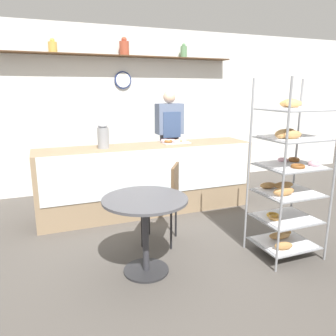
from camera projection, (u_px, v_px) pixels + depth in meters
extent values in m
plane|color=#4C4742|center=(182.00, 247.00, 3.62)|extent=(14.00, 14.00, 0.00)
cube|color=white|center=(122.00, 110.00, 5.61)|extent=(10.00, 0.06, 2.70)
cube|color=#4C331E|center=(123.00, 56.00, 5.27)|extent=(3.85, 0.24, 0.02)
cylinder|color=gold|center=(53.00, 47.00, 4.87)|extent=(0.13, 0.13, 0.15)
sphere|color=gold|center=(52.00, 40.00, 4.85)|extent=(0.07, 0.07, 0.07)
cylinder|color=#B24C33|center=(124.00, 48.00, 5.26)|extent=(0.15, 0.15, 0.22)
sphere|color=#B24C33|center=(124.00, 40.00, 5.22)|extent=(0.08, 0.08, 0.08)
cylinder|color=#669966|center=(184.00, 52.00, 5.63)|extent=(0.11, 0.11, 0.19)
sphere|color=#669966|center=(184.00, 45.00, 5.61)|extent=(0.06, 0.06, 0.06)
cylinder|color=navy|center=(123.00, 80.00, 5.46)|extent=(0.28, 0.03, 0.28)
cylinder|color=white|center=(123.00, 80.00, 5.44)|extent=(0.24, 0.00, 0.24)
cube|color=#937A5B|center=(148.00, 179.00, 4.58)|extent=(2.98, 0.61, 0.95)
cube|color=silver|center=(155.00, 172.00, 4.26)|extent=(2.86, 0.01, 0.61)
cylinder|color=gray|center=(283.00, 181.00, 2.92)|extent=(0.02, 0.02, 1.80)
cylinder|color=gray|center=(334.00, 174.00, 3.14)|extent=(0.02, 0.02, 1.80)
cylinder|color=gray|center=(249.00, 168.00, 3.39)|extent=(0.02, 0.02, 1.80)
cylinder|color=gray|center=(295.00, 163.00, 3.61)|extent=(0.02, 0.02, 1.80)
cube|color=gray|center=(283.00, 243.00, 3.45)|extent=(0.59, 0.50, 0.01)
cube|color=silver|center=(283.00, 242.00, 3.45)|extent=(0.52, 0.44, 0.01)
ellipsoid|color=olive|center=(283.00, 233.00, 3.54)|extent=(0.22, 0.09, 0.08)
ellipsoid|color=tan|center=(280.00, 235.00, 3.50)|extent=(0.25, 0.13, 0.07)
ellipsoid|color=#B27F47|center=(283.00, 246.00, 3.26)|extent=(0.20, 0.12, 0.08)
cube|color=gray|center=(286.00, 218.00, 3.38)|extent=(0.59, 0.50, 0.01)
cube|color=silver|center=(286.00, 217.00, 3.38)|extent=(0.52, 0.44, 0.01)
torus|color=tan|center=(275.00, 218.00, 3.31)|extent=(0.12, 0.12, 0.03)
torus|color=gold|center=(273.00, 215.00, 3.38)|extent=(0.13, 0.13, 0.03)
cube|color=gray|center=(288.00, 193.00, 3.32)|extent=(0.59, 0.50, 0.01)
cube|color=silver|center=(288.00, 192.00, 3.32)|extent=(0.52, 0.44, 0.01)
ellipsoid|color=#B27F47|center=(268.00, 185.00, 3.40)|extent=(0.19, 0.11, 0.06)
ellipsoid|color=#B27F47|center=(283.00, 185.00, 3.40)|extent=(0.24, 0.10, 0.07)
ellipsoid|color=#B27F47|center=(284.00, 191.00, 3.16)|extent=(0.24, 0.10, 0.09)
cube|color=gray|center=(290.00, 166.00, 3.25)|extent=(0.59, 0.50, 0.01)
cube|color=silver|center=(290.00, 165.00, 3.25)|extent=(0.52, 0.44, 0.01)
torus|color=brown|center=(294.00, 160.00, 3.38)|extent=(0.11, 0.11, 0.04)
torus|color=#EAB2C1|center=(315.00, 163.00, 3.20)|extent=(0.12, 0.12, 0.04)
torus|color=brown|center=(298.00, 166.00, 3.10)|extent=(0.13, 0.13, 0.03)
torus|color=#EAB2C1|center=(283.00, 160.00, 3.40)|extent=(0.10, 0.10, 0.03)
cube|color=gray|center=(293.00, 139.00, 3.19)|extent=(0.59, 0.50, 0.01)
cube|color=silver|center=(293.00, 137.00, 3.19)|extent=(0.52, 0.44, 0.01)
ellipsoid|color=tan|center=(284.00, 134.00, 3.06)|extent=(0.23, 0.11, 0.09)
ellipsoid|color=olive|center=(288.00, 133.00, 3.12)|extent=(0.24, 0.13, 0.09)
ellipsoid|color=tan|center=(293.00, 135.00, 3.03)|extent=(0.19, 0.10, 0.08)
cube|color=gray|center=(295.00, 110.00, 3.12)|extent=(0.59, 0.50, 0.01)
cube|color=silver|center=(296.00, 108.00, 3.12)|extent=(0.52, 0.44, 0.01)
ellipsoid|color=tan|center=(294.00, 104.00, 3.14)|extent=(0.18, 0.10, 0.08)
ellipsoid|color=#B27F47|center=(291.00, 104.00, 3.26)|extent=(0.22, 0.10, 0.07)
ellipsoid|color=#B27F47|center=(290.00, 104.00, 3.19)|extent=(0.23, 0.12, 0.07)
ellipsoid|color=#B27F47|center=(291.00, 103.00, 3.16)|extent=(0.20, 0.12, 0.08)
cube|color=#282833|center=(169.00, 165.00, 5.30)|extent=(0.25, 0.19, 1.01)
cube|color=slate|center=(169.00, 119.00, 5.13)|extent=(0.41, 0.22, 0.47)
cube|color=#334770|center=(172.00, 125.00, 5.05)|extent=(0.29, 0.01, 0.39)
sphere|color=beige|center=(169.00, 97.00, 5.05)|extent=(0.19, 0.19, 0.19)
cylinder|color=#262628|center=(146.00, 270.00, 3.14)|extent=(0.43, 0.43, 0.02)
cylinder|color=#333338|center=(146.00, 236.00, 3.05)|extent=(0.06, 0.06, 0.69)
cylinder|color=#4C4C51|center=(145.00, 199.00, 2.97)|extent=(0.79, 0.79, 0.02)
cylinder|color=black|center=(149.00, 216.00, 3.88)|extent=(0.02, 0.02, 0.48)
cylinder|color=black|center=(142.00, 226.00, 3.57)|extent=(0.02, 0.02, 0.48)
cylinder|color=black|center=(176.00, 217.00, 3.82)|extent=(0.02, 0.02, 0.48)
cylinder|color=black|center=(171.00, 229.00, 3.51)|extent=(0.02, 0.02, 0.48)
cube|color=brown|center=(159.00, 201.00, 3.64)|extent=(0.52, 0.52, 0.03)
cube|color=brown|center=(175.00, 183.00, 3.56)|extent=(0.22, 0.32, 0.40)
cylinder|color=gray|center=(103.00, 138.00, 4.24)|extent=(0.15, 0.15, 0.27)
ellipsoid|color=gray|center=(103.00, 126.00, 4.21)|extent=(0.12, 0.12, 0.06)
cube|color=silver|center=(175.00, 142.00, 4.70)|extent=(0.39, 0.26, 0.01)
torus|color=tan|center=(178.00, 141.00, 4.72)|extent=(0.11, 0.11, 0.03)
torus|color=brown|center=(168.00, 141.00, 4.65)|extent=(0.12, 0.12, 0.04)
torus|color=#EAB2C1|center=(182.00, 140.00, 4.79)|extent=(0.12, 0.12, 0.03)
torus|color=#EAB2C1|center=(176.00, 141.00, 4.68)|extent=(0.12, 0.12, 0.03)
torus|color=#EAB2C1|center=(165.00, 141.00, 4.70)|extent=(0.14, 0.14, 0.04)
torus|color=#EAB2C1|center=(171.00, 141.00, 4.71)|extent=(0.13, 0.13, 0.04)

